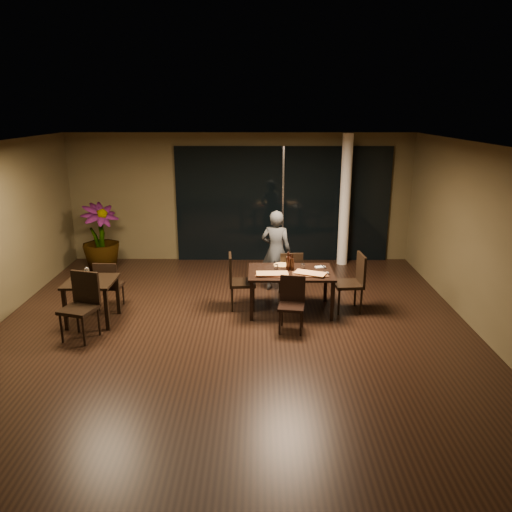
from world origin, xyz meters
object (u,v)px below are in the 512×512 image
object	(u,v)px
bottle_a	(288,261)
bottle_c	(290,261)
chair_main_right	(353,279)
bottle_b	(292,262)
diner	(276,251)
side_table	(91,287)
chair_main_left	(237,279)
main_table	(291,275)
potted_plant	(100,237)
chair_main_near	(292,301)
chair_side_far	(108,283)
chair_side_near	(82,302)
chair_main_far	(291,272)

from	to	relation	value
bottle_a	bottle_c	bearing A→B (deg)	53.85
chair_main_right	bottle_b	xyz separation A→B (m)	(-1.10, 0.03, 0.31)
bottle_c	diner	bearing A→B (deg)	102.95
side_table	chair_main_left	world-z (taller)	chair_main_left
main_table	potted_plant	distance (m)	4.75
chair_main_near	chair_side_far	xyz separation A→B (m)	(-3.25, 0.81, 0.01)
bottle_a	bottle_b	size ratio (longest dim) A/B	1.10
diner	potted_plant	xyz separation A→B (m)	(-3.88, 1.31, -0.06)
chair_main_right	diner	world-z (taller)	diner
potted_plant	main_table	bearing A→B (deg)	-30.13
chair_main_left	bottle_a	xyz separation A→B (m)	(0.91, -0.06, 0.35)
chair_side_far	main_table	bearing A→B (deg)	-177.98
chair_main_near	bottle_c	xyz separation A→B (m)	(0.02, 0.89, 0.40)
chair_main_near	diner	world-z (taller)	diner
main_table	side_table	size ratio (longest dim) A/B	1.88
bottle_a	bottle_c	size ratio (longest dim) A/B	1.15
main_table	side_table	bearing A→B (deg)	-171.63
chair_main_right	bottle_c	size ratio (longest dim) A/B	3.64
chair_main_near	potted_plant	world-z (taller)	potted_plant
side_table	chair_side_far	xyz separation A→B (m)	(0.12, 0.54, -0.12)
main_table	chair_main_left	size ratio (longest dim) A/B	1.48
bottle_b	bottle_c	size ratio (longest dim) A/B	1.05
chair_main_right	chair_side_near	size ratio (longest dim) A/B	0.99
main_table	chair_main_far	world-z (taller)	chair_main_far
chair_side_near	bottle_a	size ratio (longest dim) A/B	3.18
bottle_a	chair_main_left	bearing A→B (deg)	176.01
chair_main_right	diner	distance (m)	1.73
main_table	chair_main_right	size ratio (longest dim) A/B	1.42
chair_main_right	chair_side_far	size ratio (longest dim) A/B	1.16
chair_main_right	chair_main_far	bearing A→B (deg)	-124.06
diner	potted_plant	distance (m)	4.10
chair_side_far	potted_plant	bearing A→B (deg)	-67.73
chair_side_near	chair_main_right	bearing A→B (deg)	30.72
chair_main_near	chair_side_far	distance (m)	3.35
main_table	potted_plant	size ratio (longest dim) A/B	1.00
chair_main_near	side_table	bearing A→B (deg)	-175.94
chair_side_far	diner	bearing A→B (deg)	-158.59
chair_side_far	bottle_b	world-z (taller)	bottle_b
chair_main_left	potted_plant	xyz separation A→B (m)	(-3.15, 2.26, 0.19)
chair_main_far	diner	xyz separation A→B (m)	(-0.27, 0.43, 0.30)
main_table	chair_main_left	bearing A→B (deg)	172.34
chair_main_far	chair_main_near	bearing A→B (deg)	82.97
chair_main_right	potted_plant	size ratio (longest dim) A/B	0.70
diner	side_table	bearing A→B (deg)	41.49
bottle_c	bottle_b	bearing A→B (deg)	-61.26
bottle_b	chair_side_near	bearing A→B (deg)	-161.41
chair_main_near	chair_main_right	bearing A→B (deg)	43.42
chair_side_far	bottle_c	xyz separation A→B (m)	(3.27, 0.08, 0.39)
chair_main_near	bottle_a	bearing A→B (deg)	100.11
main_table	chair_main_near	size ratio (longest dim) A/B	1.68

